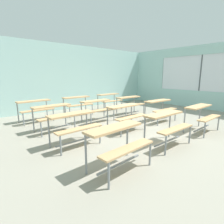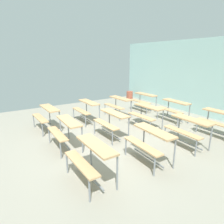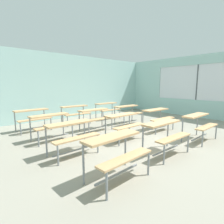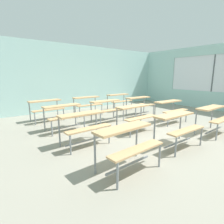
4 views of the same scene
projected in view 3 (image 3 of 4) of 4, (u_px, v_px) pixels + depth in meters
The scene contains 15 objects.
ground at pixel (136, 140), 5.18m from camera, with size 10.00×9.00×0.05m, color gray.
wall_back at pixel (65, 87), 8.30m from camera, with size 10.00×0.12×3.00m, color #A8D1CC.
wall_right at pixel (211, 88), 8.08m from camera, with size 0.12×9.00×3.00m.
desk_bench_r0c0 at pixel (117, 147), 2.91m from camera, with size 1.13×0.65×0.74m.
desk_bench_r0c1 at pixel (166, 130), 3.99m from camera, with size 1.10×0.60×0.74m.
desk_bench_r0c2 at pixel (199, 121), 4.99m from camera, with size 1.11×0.61×0.74m.
desk_bench_r1c0 at pixel (72, 131), 3.95m from camera, with size 1.12×0.62×0.74m.
desk_bench_r1c1 at pixel (124, 121), 5.05m from camera, with size 1.11×0.61×0.74m.
desk_bench_r1c2 at pixel (158, 114), 6.09m from camera, with size 1.12×0.62×0.74m.
desk_bench_r2c0 at pixel (51, 121), 5.00m from camera, with size 1.13×0.64×0.74m.
desk_bench_r2c1 at pixel (95, 115), 6.06m from camera, with size 1.12×0.63×0.74m.
desk_bench_r2c2 at pixel (128, 110), 7.11m from camera, with size 1.12×0.62×0.74m.
desk_bench_r3c0 at pixel (33, 115), 6.00m from camera, with size 1.13×0.64×0.74m.
desk_bench_r3c1 at pixel (76, 110), 7.07m from camera, with size 1.12×0.63×0.74m.
desk_bench_r3c2 at pixel (108, 107), 8.17m from camera, with size 1.10×0.59×0.74m.
Camera 3 is at (-3.80, -3.30, 1.60)m, focal length 28.00 mm.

